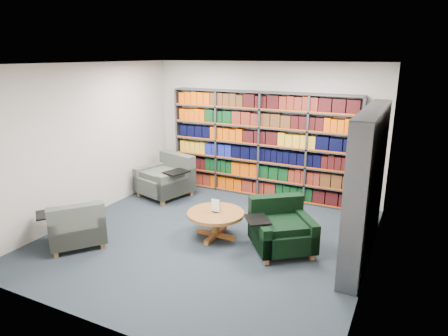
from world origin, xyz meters
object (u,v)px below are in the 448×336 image
at_px(chair_green_right, 280,229).
at_px(coffee_table, 216,217).
at_px(chair_teal_front, 76,228).
at_px(chair_teal_left, 168,179).

height_order(chair_green_right, coffee_table, chair_green_right).
bearing_deg(chair_green_right, coffee_table, -175.06).
bearing_deg(chair_teal_front, chair_green_right, 24.56).
bearing_deg(coffee_table, chair_teal_left, 143.25).
height_order(chair_teal_left, chair_teal_front, chair_teal_left).
distance_m(chair_teal_left, chair_green_right, 3.23).
height_order(chair_green_right, chair_teal_front, chair_green_right).
bearing_deg(chair_teal_front, coffee_table, 34.01).
xyz_separation_m(chair_green_right, coffee_table, (-1.08, -0.09, 0.04)).
bearing_deg(chair_teal_front, chair_teal_left, 90.87).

